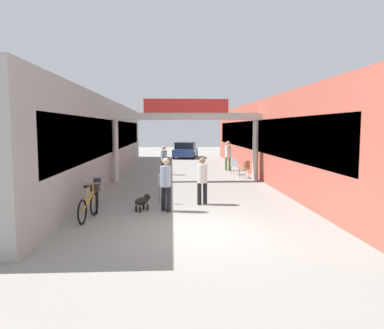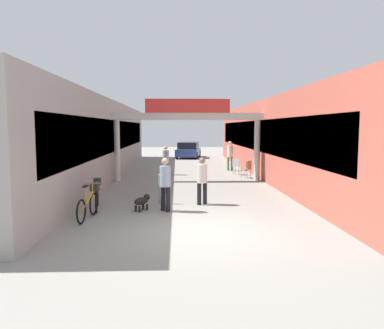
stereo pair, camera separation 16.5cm
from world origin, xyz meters
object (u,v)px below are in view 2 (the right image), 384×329
Objects in this scene: pedestrian_with_dog at (165,181)px; pedestrian_companion at (202,178)px; pedestrian_carrying_crate at (166,158)px; cafe_chair_aluminium_farther at (237,165)px; bicycle_blue_second at (97,195)px; pedestrian_elderly_walking at (230,154)px; bollard_post_metal at (160,189)px; bicycle_orange_nearest at (89,203)px; dog_on_leash at (142,201)px; parked_car_blue at (188,150)px; cafe_chair_wood_nearer at (247,168)px.

pedestrian_with_dog is 1.05× the size of pedestrian_companion.
pedestrian_carrying_crate is 1.76× the size of cafe_chair_aluminium_farther.
pedestrian_with_dog is 2.25m from bicycle_blue_second.
pedestrian_elderly_walking is at bearing 91.97° from cafe_chair_aluminium_farther.
pedestrian_carrying_crate is at bearing 100.22° from pedestrian_companion.
bollard_post_metal is 1.13× the size of cafe_chair_aluminium_farther.
bicycle_orange_nearest is at bearing -151.37° from pedestrian_companion.
pedestrian_elderly_walking reaches higher than pedestrian_carrying_crate.
pedestrian_companion is 3.42m from bicycle_blue_second.
pedestrian_elderly_walking is 2.61× the size of dog_on_leash.
parked_car_blue reaches higher than dog_on_leash.
bicycle_blue_second is at bearing 168.22° from dog_on_leash.
bicycle_blue_second is at bearing 91.96° from bicycle_orange_nearest.
pedestrian_elderly_walking is at bearing 64.06° from bicycle_orange_nearest.
pedestrian_carrying_crate is at bearing 79.11° from bicycle_orange_nearest.
pedestrian_companion reaches higher than parked_car_blue.
pedestrian_companion is at bearing 39.26° from pedestrian_with_dog.
pedestrian_elderly_walking is 1.74× the size of bollard_post_metal.
pedestrian_companion is 6.92m from cafe_chair_wood_nearer.
dog_on_leash is 1.17m from bollard_post_metal.
pedestrian_elderly_walking reaches higher than cafe_chair_wood_nearer.
bollard_post_metal is (1.94, 0.74, 0.07)m from bicycle_blue_second.
cafe_chair_wood_nearer is at bearing -76.65° from cafe_chair_aluminium_farther.
bicycle_orange_nearest is (-1.41, -0.95, 0.13)m from dog_on_leash.
pedestrian_elderly_walking is at bearing 26.02° from pedestrian_carrying_crate.
cafe_chair_aluminium_farther is at bearing 63.21° from bollard_post_metal.
dog_on_leash is 0.75× the size of cafe_chair_wood_nearer.
pedestrian_carrying_crate reaches higher than bollard_post_metal.
dog_on_leash is 0.67× the size of bollard_post_metal.
dog_on_leash is 0.75× the size of cafe_chair_aluminium_farther.
bicycle_orange_nearest is 11.09m from cafe_chair_aluminium_farther.
pedestrian_companion is (1.19, 0.97, -0.05)m from pedestrian_with_dog.
cafe_chair_wood_nearer is 13.24m from parked_car_blue.
pedestrian_elderly_walking is 9.83m from parked_car_blue.
pedestrian_with_dog is at bearing -9.53° from dog_on_leash.
pedestrian_elderly_walking is (3.75, 1.83, 0.12)m from pedestrian_carrying_crate.
pedestrian_companion is 19.34m from parked_car_blue.
parked_car_blue reaches higher than bicycle_blue_second.
dog_on_leash is 1.70m from bicycle_orange_nearest.
pedestrian_companion is at bearing -103.38° from pedestrian_elderly_walking.
pedestrian_carrying_crate reaches higher than bicycle_blue_second.
pedestrian_carrying_crate is at bearing 159.15° from cafe_chair_wood_nearer.
bollard_post_metal is 1.13× the size of cafe_chair_wood_nearer.
bicycle_blue_second is 0.40× the size of parked_car_blue.
bollard_post_metal is 0.24× the size of parked_car_blue.
cafe_chair_wood_nearer is at bearing 48.70° from bicycle_blue_second.
cafe_chair_aluminium_farther reaches higher than dog_on_leash.
bicycle_orange_nearest and bicycle_blue_second have the same top height.
bicycle_orange_nearest is (-5.62, -11.56, -0.57)m from pedestrian_elderly_walking.
pedestrian_elderly_walking is 12.87m from bicycle_orange_nearest.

